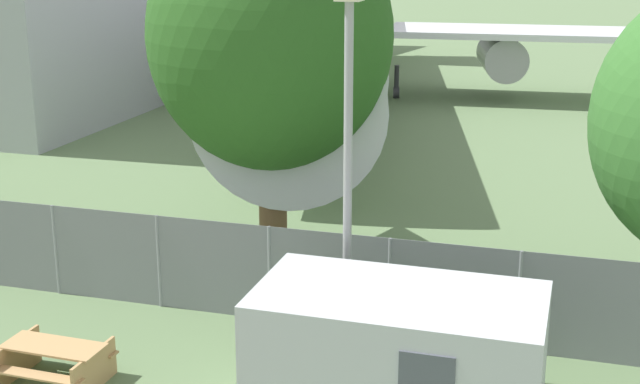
{
  "coord_description": "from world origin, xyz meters",
  "views": [
    {
      "loc": [
        5.99,
        -5.77,
        7.87
      ],
      "look_at": [
        0.19,
        13.51,
        2.0
      ],
      "focal_mm": 50.0,
      "sensor_mm": 36.0,
      "label": 1
    }
  ],
  "objects_px": {
    "airplane": "(339,21)",
    "portable_cabin": "(398,359)",
    "picnic_bench_near_cabin": "(54,359)",
    "tree_left_of_cabin": "(270,37)"
  },
  "relations": [
    {
      "from": "airplane",
      "to": "tree_left_of_cabin",
      "type": "relative_size",
      "value": 5.24
    },
    {
      "from": "airplane",
      "to": "portable_cabin",
      "type": "xyz_separation_m",
      "value": [
        8.77,
        -27.92,
        -2.72
      ]
    },
    {
      "from": "picnic_bench_near_cabin",
      "to": "portable_cabin",
      "type": "bearing_deg",
      "value": 4.49
    },
    {
      "from": "picnic_bench_near_cabin",
      "to": "tree_left_of_cabin",
      "type": "relative_size",
      "value": 0.21
    },
    {
      "from": "portable_cabin",
      "to": "picnic_bench_near_cabin",
      "type": "height_order",
      "value": "portable_cabin"
    },
    {
      "from": "airplane",
      "to": "portable_cabin",
      "type": "distance_m",
      "value": 29.39
    },
    {
      "from": "picnic_bench_near_cabin",
      "to": "tree_left_of_cabin",
      "type": "distance_m",
      "value": 8.5
    },
    {
      "from": "portable_cabin",
      "to": "tree_left_of_cabin",
      "type": "relative_size",
      "value": 0.54
    },
    {
      "from": "picnic_bench_near_cabin",
      "to": "tree_left_of_cabin",
      "type": "height_order",
      "value": "tree_left_of_cabin"
    },
    {
      "from": "airplane",
      "to": "tree_left_of_cabin",
      "type": "distance_m",
      "value": 22.41
    }
  ]
}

